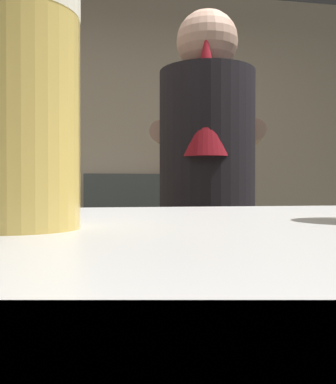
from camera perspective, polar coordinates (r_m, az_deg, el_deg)
The scene contains 10 objects.
wall_back at distance 3.58m, azimuth -5.25°, elevation 4.97°, with size 5.20×0.10×2.70m, color gray.
prep_counter at distance 2.14m, azimuth 8.43°, elevation -16.69°, with size 2.10×0.60×0.88m, color #4C4428.
back_shelf at distance 3.34m, azimuth -2.84°, elevation -7.82°, with size 0.95×0.36×1.18m, color #383C3A.
bartender at distance 1.54m, azimuth 5.19°, elevation -2.65°, with size 0.49×0.55×1.71m.
mixing_bowl at distance 1.97m, azimuth -13.15°, elevation -4.31°, with size 0.20×0.20×0.06m, color slate.
chefs_knife at distance 2.02m, azimuth 9.89°, elevation -4.87°, with size 0.24×0.03×0.01m, color silver.
pint_glass_near at distance 0.29m, azimuth -19.26°, elevation 10.12°, with size 0.08×0.08×0.15m.
bottle_vinegar at distance 3.42m, azimuth -0.23°, elevation 3.62°, with size 0.06×0.06×0.21m.
bottle_hot_sauce at distance 3.26m, azimuth 2.40°, elevation 3.68°, with size 0.07×0.07×0.20m.
bottle_soy at distance 3.46m, azimuth 2.55°, elevation 3.70°, with size 0.06×0.06×0.23m.
Camera 1 is at (-0.30, -1.36, 1.08)m, focal length 40.17 mm.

